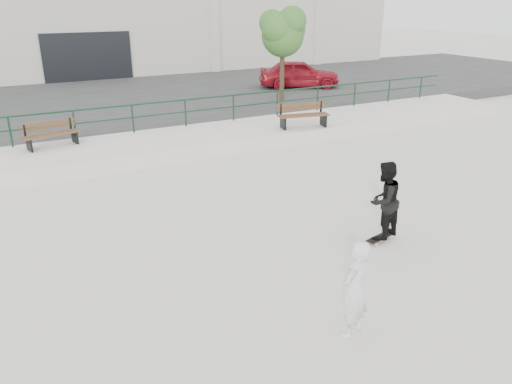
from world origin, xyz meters
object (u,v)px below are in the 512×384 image
bench_right (303,115)px  skateboard (380,238)px  seated_skater (355,290)px  red_car (299,74)px  standing_skater (384,200)px  bench_left (51,135)px  tree (283,30)px

bench_right → skateboard: bearing=-99.2°
skateboard → seated_skater: bearing=-151.6°
bench_right → red_car: (4.65, 7.52, 0.29)m
red_car → seated_skater: (-10.36, -17.76, -0.40)m
red_car → skateboard: red_car is taller
standing_skater → seated_skater: 3.53m
bench_left → seated_skater: seated_skater is taller
bench_right → red_car: red_car is taller
red_car → standing_skater: bearing=177.7°
red_car → skateboard: (-7.72, -15.43, -1.15)m
bench_left → bench_right: 8.83m
skateboard → bench_right: bearing=55.7°
skateboard → standing_skater: size_ratio=0.46×
bench_right → red_car: 8.85m
red_car → standing_skater: red_car is taller
red_car → bench_left: bearing=138.1°
bench_left → seated_skater: bearing=-88.0°
tree → skateboard: bearing=-111.5°
bench_left → standing_skater: (5.60, -9.55, 0.07)m
bench_left → seated_skater: size_ratio=1.10×
skateboard → standing_skater: standing_skater is taller
tree → standing_skater: size_ratio=2.41×
bench_left → standing_skater: standing_skater is taller
bench_left → bench_right: size_ratio=0.91×
bench_right → tree: bearing=80.0°
skateboard → tree: bearing=55.4°
bench_left → seated_skater: (2.96, -11.89, -0.07)m
red_car → bench_right: bearing=172.5°
seated_skater → bench_right: bearing=-141.8°
bench_left → bench_right: bench_right is taller
bench_left → red_car: 14.57m
bench_right → standing_skater: bearing=-99.2°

